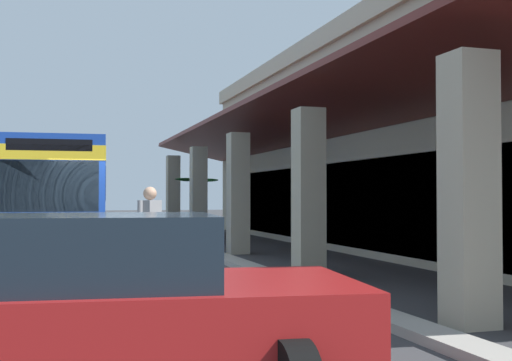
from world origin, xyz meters
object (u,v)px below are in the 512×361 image
Objects in this scene: potted_palm at (194,219)px; parked_sedan_red at (73,307)px; pedestrian at (150,230)px; transit_bus at (64,189)px.

parked_sedan_red is at bearing -14.54° from potted_palm.
parked_sedan_red is 20.10m from potted_palm.
parked_sedan_red is 1.87× the size of potted_palm.
parked_sedan_red is 6.32m from pedestrian.
transit_bus is 6.36× the size of pedestrian.
transit_bus is at bearing -172.05° from pedestrian.
pedestrian is 0.73× the size of potted_palm.
pedestrian is at bearing 7.95° from transit_bus.
potted_palm is (-13.31, 3.60, -0.28)m from pedestrian.
potted_palm reaches higher than parked_sedan_red.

